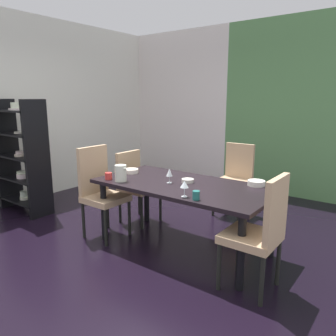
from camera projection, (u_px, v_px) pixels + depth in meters
ground_plane at (131, 248)px, 3.63m from camera, size 5.27×6.22×0.02m
back_panel_interior at (178, 107)px, 6.61m from camera, size 2.20×0.10×2.88m
garden_window_panel at (317, 110)px, 5.06m from camera, size 3.07×0.10×2.88m
left_interior_panel at (1, 110)px, 4.84m from camera, size 0.10×6.22×2.88m
dining_table at (184, 191)px, 3.50m from camera, size 1.90×0.95×0.73m
chair_right_near at (261, 229)px, 2.70m from camera, size 0.44×0.44×1.02m
chair_left_far at (136, 182)px, 4.33m from camera, size 0.45×0.44×0.93m
chair_head_far at (235, 175)px, 4.60m from camera, size 0.44×0.45×0.99m
chair_left_near at (100, 188)px, 3.86m from camera, size 0.45×0.44×1.07m
display_shelf at (22, 157)px, 4.64m from camera, size 0.86×0.36×1.61m
wine_glass_east at (169, 173)px, 3.48m from camera, size 0.07×0.07×0.16m
wine_glass_near_shelf at (184, 185)px, 2.99m from camera, size 0.08×0.08×0.15m
serving_bowl_south at (256, 183)px, 3.40m from camera, size 0.18×0.18×0.05m
serving_bowl_left at (188, 181)px, 3.52m from camera, size 0.13×0.13×0.04m
serving_bowl_rear at (131, 171)px, 3.96m from camera, size 0.18×0.18×0.05m
cup_north at (108, 176)px, 3.65m from camera, size 0.08×0.08×0.08m
cup_corner at (196, 195)px, 2.93m from camera, size 0.07×0.07×0.08m
pitcher_center at (121, 173)px, 3.56m from camera, size 0.14×0.13×0.18m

